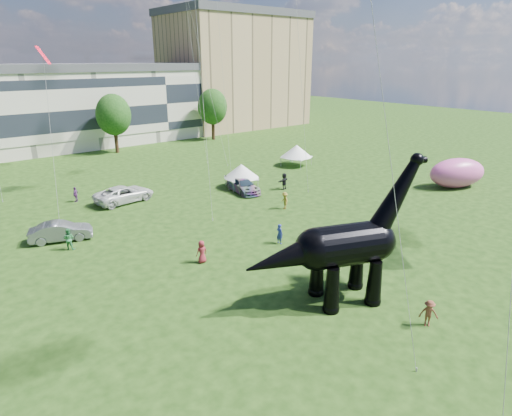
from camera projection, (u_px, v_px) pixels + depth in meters
ground at (364, 329)px, 23.18m from camera, size 220.00×220.00×0.00m
apartment_block at (235, 73)px, 90.91m from camera, size 28.00×18.00×22.00m
tree_mid_right at (113, 111)px, 64.54m from camera, size 5.20×5.20×9.44m
tree_far_right at (212, 104)px, 75.32m from camera, size 5.20×5.20×9.44m
dinosaur_sculpture at (340, 248)px, 24.85m from camera, size 10.88×5.65×9.10m
car_grey at (61, 231)px, 34.18m from camera, size 5.00×3.11×1.56m
car_white at (124, 194)px, 43.43m from camera, size 6.30×3.45×1.67m
car_dark at (243, 186)px, 46.64m from camera, size 2.82×5.40×1.49m
gazebo_near at (241, 171)px, 47.93m from camera, size 4.91×4.91×2.72m
gazebo_far at (297, 151)px, 57.76m from camera, size 5.11×5.11×2.87m
inflatable_pink at (457, 173)px, 48.14m from camera, size 7.47×5.85×3.34m
visitors at (182, 223)px, 35.65m from camera, size 54.78×35.29×1.87m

